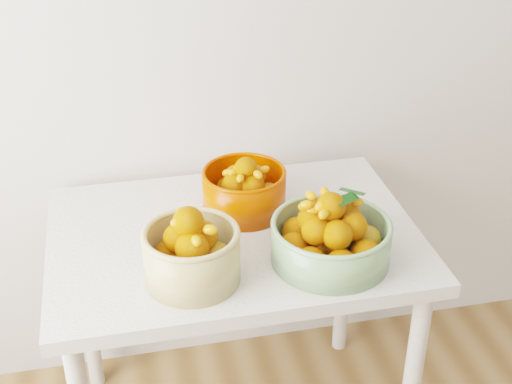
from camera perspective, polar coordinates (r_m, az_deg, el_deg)
table at (r=2.00m, az=-1.75°, el=-5.53°), size 1.00×0.70×0.75m
bowl_cream at (r=1.74m, az=-5.18°, el=-4.90°), size 0.25×0.25×0.20m
bowl_green at (r=1.81m, az=5.97°, el=-3.62°), size 0.34×0.34×0.20m
bowl_orange at (r=2.01m, az=-0.96°, el=0.21°), size 0.28×0.28×0.17m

